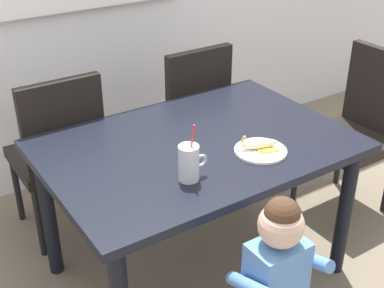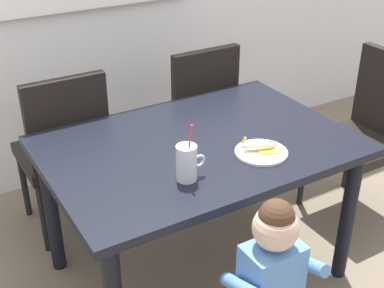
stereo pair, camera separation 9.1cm
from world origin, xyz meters
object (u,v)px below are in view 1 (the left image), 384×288
at_px(dining_table, 197,161).
at_px(milk_cup, 189,165).
at_px(snack_plate, 260,151).
at_px(peeled_banana, 260,144).
at_px(dining_chair_left, 59,149).
at_px(dining_chair_far, 360,123).
at_px(dining_chair_right, 188,112).
at_px(toddler_standing, 277,268).

height_order(dining_table, milk_cup, milk_cup).
xyz_separation_m(snack_plate, peeled_banana, (0.01, 0.01, 0.03)).
relative_size(dining_table, dining_chair_left, 1.43).
xyz_separation_m(dining_chair_left, dining_chair_far, (1.56, -0.66, 0.00)).
bearing_deg(dining_chair_far, peeled_banana, -77.14).
relative_size(milk_cup, peeled_banana, 1.44).
bearing_deg(dining_chair_right, peeled_banana, 77.23).
relative_size(dining_chair_right, dining_chair_far, 1.00).
bearing_deg(toddler_standing, milk_cup, 107.49).
relative_size(dining_chair_far, snack_plate, 4.17).
bearing_deg(dining_chair_left, toddler_standing, 105.20).
bearing_deg(dining_table, toddler_standing, -96.37).
relative_size(dining_chair_left, dining_chair_far, 1.00).
xyz_separation_m(toddler_standing, snack_plate, (0.25, 0.42, 0.23)).
xyz_separation_m(dining_table, toddler_standing, (-0.07, -0.65, -0.13)).
relative_size(dining_chair_left, peeled_banana, 5.49).
height_order(dining_table, snack_plate, snack_plate).
bearing_deg(dining_chair_left, peeled_banana, 125.06).
xyz_separation_m(dining_table, snack_plate, (0.18, -0.23, 0.11)).
distance_m(dining_table, milk_cup, 0.36).
xyz_separation_m(dining_chair_left, milk_cup, (0.23, -0.90, 0.28)).
distance_m(dining_chair_far, peeled_banana, 1.00).
relative_size(dining_chair_left, toddler_standing, 1.15).
bearing_deg(milk_cup, toddler_standing, -72.51).
bearing_deg(toddler_standing, dining_chair_left, 105.20).
distance_m(dining_chair_right, milk_cup, 1.12).
relative_size(toddler_standing, milk_cup, 3.33).
height_order(dining_chair_right, peeled_banana, dining_chair_right).
relative_size(dining_chair_far, milk_cup, 3.82).
height_order(dining_table, dining_chair_far, dining_chair_far).
xyz_separation_m(dining_chair_far, snack_plate, (-0.95, -0.23, 0.21)).
relative_size(dining_chair_right, milk_cup, 3.82).
relative_size(dining_chair_far, peeled_banana, 5.49).
bearing_deg(peeled_banana, milk_cup, -176.07).
xyz_separation_m(toddler_standing, peeled_banana, (0.26, 0.43, 0.26)).
height_order(dining_chair_far, milk_cup, milk_cup).
distance_m(dining_chair_far, milk_cup, 1.38).
bearing_deg(dining_chair_far, dining_chair_left, -112.95).
relative_size(dining_chair_far, toddler_standing, 1.15).
xyz_separation_m(dining_chair_left, peeled_banana, (0.61, -0.87, 0.24)).
distance_m(dining_chair_far, snack_plate, 1.00).
distance_m(milk_cup, peeled_banana, 0.39).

